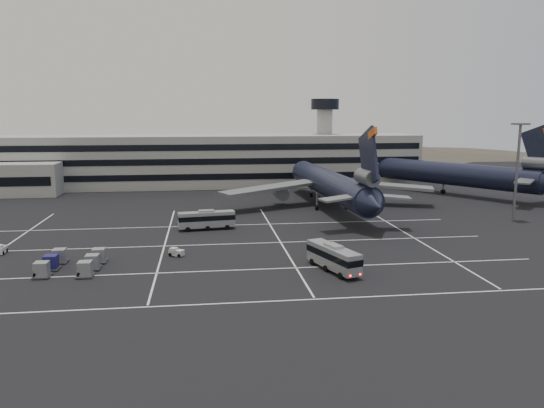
{
  "coord_description": "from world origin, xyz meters",
  "views": [
    {
      "loc": [
        0.16,
        -76.22,
        20.15
      ],
      "look_at": [
        11.51,
        10.7,
        5.0
      ],
      "focal_mm": 35.0,
      "sensor_mm": 36.0,
      "label": 1
    }
  ],
  "objects_px": {
    "bus_near": "(333,256)",
    "bus_far": "(207,219)",
    "tug_a": "(0,250)",
    "trijet_main": "(330,184)",
    "uld_cluster": "(72,262)"
  },
  "relations": [
    {
      "from": "bus_near",
      "to": "bus_far",
      "type": "xyz_separation_m",
      "value": [
        -15.98,
        26.75,
        -0.02
      ]
    },
    {
      "from": "bus_far",
      "to": "tug_a",
      "type": "height_order",
      "value": "bus_far"
    },
    {
      "from": "tug_a",
      "to": "bus_near",
      "type": "bearing_deg",
      "value": -19.0
    },
    {
      "from": "trijet_main",
      "to": "uld_cluster",
      "type": "distance_m",
      "value": 58.95
    },
    {
      "from": "trijet_main",
      "to": "bus_near",
      "type": "distance_m",
      "value": 45.45
    },
    {
      "from": "bus_near",
      "to": "bus_far",
      "type": "bearing_deg",
      "value": 102.29
    },
    {
      "from": "bus_near",
      "to": "trijet_main",
      "type": "bearing_deg",
      "value": 58.46
    },
    {
      "from": "bus_far",
      "to": "tug_a",
      "type": "xyz_separation_m",
      "value": [
        -29.72,
        -12.52,
        -1.25
      ]
    },
    {
      "from": "bus_near",
      "to": "uld_cluster",
      "type": "distance_m",
      "value": 33.94
    },
    {
      "from": "tug_a",
      "to": "bus_far",
      "type": "bearing_deg",
      "value": 21.14
    },
    {
      "from": "trijet_main",
      "to": "tug_a",
      "type": "height_order",
      "value": "trijet_main"
    },
    {
      "from": "bus_near",
      "to": "tug_a",
      "type": "distance_m",
      "value": 47.87
    },
    {
      "from": "trijet_main",
      "to": "uld_cluster",
      "type": "bearing_deg",
      "value": -140.75
    },
    {
      "from": "tug_a",
      "to": "uld_cluster",
      "type": "height_order",
      "value": "uld_cluster"
    },
    {
      "from": "bus_far",
      "to": "uld_cluster",
      "type": "distance_m",
      "value": 28.07
    }
  ]
}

